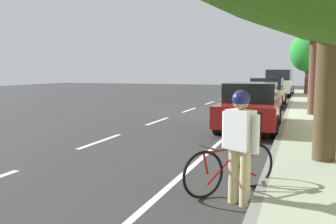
{
  "coord_description": "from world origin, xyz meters",
  "views": [
    {
      "loc": [
        2.14,
        -15.79,
        1.9
      ],
      "look_at": [
        0.21,
        -10.49,
        1.26
      ],
      "focal_mm": 38.81,
      "sensor_mm": 36.0,
      "label": 1
    }
  ],
  "objects": [
    {
      "name": "ground",
      "position": [
        0.0,
        0.0,
        0.0
      ],
      "size": [
        67.29,
        67.29,
        0.0
      ],
      "primitive_type": "plane",
      "color": "#2F2F2F"
    },
    {
      "name": "lane_stripe_bike_edge",
      "position": [
        0.18,
        0.0,
        0.0
      ],
      "size": [
        0.12,
        42.06,
        0.01
      ],
      "primitive_type": "cube",
      "color": "white",
      "rests_on": "ground"
    },
    {
      "name": "sidewalk",
      "position": [
        3.29,
        0.0,
        0.06
      ],
      "size": [
        3.13,
        42.06,
        0.13
      ],
      "primitive_type": "cube",
      "color": "#9AA590",
      "rests_on": "ground"
    },
    {
      "name": "parked_sedan_red_second",
      "position": [
        0.66,
        -3.84,
        0.75
      ],
      "size": [
        1.91,
        4.44,
        1.52
      ],
      "color": "maroon",
      "rests_on": "ground"
    },
    {
      "name": "cyclist_with_backpack",
      "position": [
        1.39,
        -10.71,
        0.99
      ],
      "size": [
        0.56,
        0.52,
        1.63
      ],
      "color": "#C6B284",
      "rests_on": "ground"
    },
    {
      "name": "parked_suv_white_far",
      "position": [
        0.63,
        12.88,
        1.03
      ],
      "size": [
        2.09,
        4.76,
        1.99
      ],
      "color": "white",
      "rests_on": "ground"
    },
    {
      "name": "parked_sedan_tan_mid",
      "position": [
        0.46,
        4.5,
        0.75
      ],
      "size": [
        1.9,
        4.43,
        1.52
      ],
      "color": "tan",
      "rests_on": "ground"
    },
    {
      "name": "bicycle_at_curb",
      "position": [
        1.18,
        -10.28,
        0.39
      ],
      "size": [
        1.18,
        1.37,
        0.78
      ],
      "color": "black",
      "rests_on": "ground"
    },
    {
      "name": "curb_edge",
      "position": [
        1.65,
        0.0,
        0.06
      ],
      "size": [
        0.16,
        42.06,
        0.13
      ],
      "primitive_type": "cube",
      "color": "gray",
      "rests_on": "ground"
    },
    {
      "name": "street_tree_corner",
      "position": [
        2.63,
        14.39,
        3.27
      ],
      "size": [
        2.84,
        2.84,
        4.67
      ],
      "color": "#503629",
      "rests_on": "sidewalk"
    },
    {
      "name": "lane_stripe_centre",
      "position": [
        -2.89,
        -1.03,
        0.0
      ],
      "size": [
        0.14,
        40.0,
        0.01
      ],
      "color": "white",
      "rests_on": "ground"
    },
    {
      "name": "street_tree_far_end",
      "position": [
        2.63,
        0.1,
        4.24
      ],
      "size": [
        2.79,
        2.79,
        5.39
      ],
      "color": "brown",
      "rests_on": "sidewalk"
    }
  ]
}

